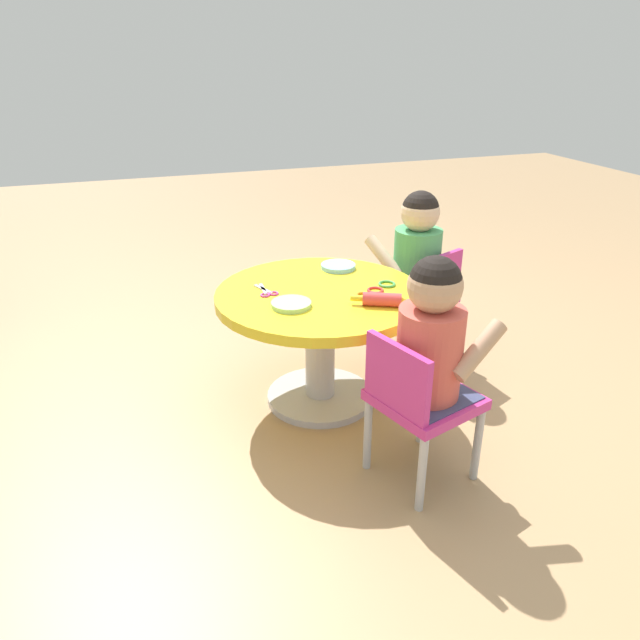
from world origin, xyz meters
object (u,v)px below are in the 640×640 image
object	(u,v)px
craft_scissors	(267,292)
seated_child_right	(417,248)
child_chair_left	(418,400)
child_chair_right	(420,298)
rolling_pin	(382,299)
seated_child_left	(432,335)
craft_table	(320,322)

from	to	relation	value
craft_scissors	seated_child_right	bearing A→B (deg)	-75.80
child_chair_left	child_chair_right	bearing A→B (deg)	-27.98
child_chair_right	seated_child_right	xyz separation A→B (m)	(0.04, 0.02, 0.23)
seated_child_right	child_chair_right	bearing A→B (deg)	-156.45
rolling_pin	craft_scissors	xyz separation A→B (m)	(0.26, 0.37, -0.02)
seated_child_left	craft_scissors	bearing A→B (deg)	31.69
craft_table	child_chair_left	bearing A→B (deg)	-166.12
child_chair_left	seated_child_left	world-z (taller)	seated_child_left
child_chair_right	rolling_pin	world-z (taller)	rolling_pin
child_chair_right	rolling_pin	bearing A→B (deg)	136.81
seated_child_left	rolling_pin	size ratio (longest dim) A/B	2.36
child_chair_right	seated_child_right	distance (m)	0.23
child_chair_left	craft_scissors	world-z (taller)	child_chair_left
seated_child_right	craft_scissors	size ratio (longest dim) A/B	3.66
seated_child_left	rolling_pin	bearing A→B (deg)	1.66
craft_table	craft_scissors	bearing A→B (deg)	75.01
child_chair_right	craft_scissors	xyz separation A→B (m)	(-0.15, 0.75, 0.18)
seated_child_right	rolling_pin	world-z (taller)	seated_child_right
seated_child_right	craft_scissors	world-z (taller)	seated_child_right
child_chair_left	seated_child_left	xyz separation A→B (m)	(0.01, -0.04, 0.23)
seated_child_left	seated_child_right	distance (m)	0.87
craft_table	child_chair_right	size ratio (longest dim) A/B	1.52
rolling_pin	craft_scissors	distance (m)	0.45
seated_child_left	craft_table	bearing A→B (deg)	17.77
child_chair_left	craft_scissors	bearing A→B (deg)	28.57
craft_table	craft_scissors	xyz separation A→B (m)	(0.05, 0.20, 0.13)
craft_table	child_chair_left	world-z (taller)	child_chair_left
child_chair_right	seated_child_left	bearing A→B (deg)	153.92
seated_child_right	child_chair_left	bearing A→B (deg)	154.01
child_chair_left	rolling_pin	world-z (taller)	rolling_pin
child_chair_left	child_chair_right	world-z (taller)	same
craft_scissors	child_chair_left	bearing A→B (deg)	-151.43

